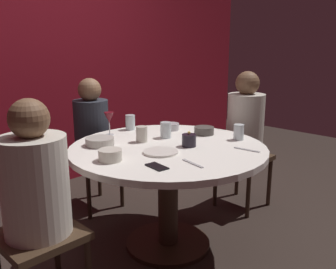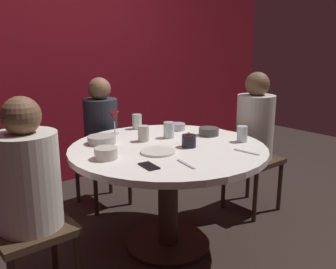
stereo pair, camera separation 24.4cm
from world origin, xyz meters
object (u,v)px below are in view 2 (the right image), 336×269
at_px(seated_diner_right, 255,127).
at_px(dinner_plate, 158,152).
at_px(bowl_small_white, 106,153).
at_px(cup_near_candle, 242,134).
at_px(dining_table, 168,168).
at_px(candle_holder, 189,141).
at_px(cup_by_right_diner, 169,130).
at_px(cell_phone, 149,166).
at_px(bowl_sauce_side, 102,140).
at_px(bowl_salad_center, 209,132).
at_px(wine_glass, 114,117).
at_px(bowl_serving_large, 177,127).
at_px(cup_by_left_diner, 137,122).
at_px(seated_diner_back, 101,128).
at_px(cup_center_front, 144,134).
at_px(seated_diner_left, 28,181).

height_order(seated_diner_right, dinner_plate, seated_diner_right).
xyz_separation_m(bowl_small_white, cup_near_candle, (0.94, -0.26, 0.02)).
distance_m(dining_table, bowl_small_white, 0.50).
distance_m(seated_diner_right, candle_holder, 0.85).
bearing_deg(dinner_plate, cup_by_right_diner, 40.17).
relative_size(cell_phone, bowl_sauce_side, 0.72).
bearing_deg(dining_table, seated_diner_right, 0.00).
bearing_deg(bowl_salad_center, cell_phone, -159.11).
bearing_deg(cup_near_candle, candle_holder, 160.09).
distance_m(wine_glass, bowl_salad_center, 0.72).
distance_m(dining_table, candle_holder, 0.24).
xyz_separation_m(bowl_serving_large, cup_by_left_diner, (-0.23, 0.24, 0.03)).
distance_m(seated_diner_back, bowl_serving_large, 0.70).
relative_size(bowl_sauce_side, cup_center_front, 1.75).
distance_m(bowl_salad_center, cup_near_candle, 0.28).
distance_m(seated_diner_right, wine_glass, 1.17).
xyz_separation_m(bowl_salad_center, bowl_small_white, (-0.89, -0.02, 0.01)).
distance_m(dinner_plate, bowl_serving_large, 0.64).
bearing_deg(wine_glass, dinner_plate, -94.90).
relative_size(dinner_plate, bowl_sauce_side, 1.15).
relative_size(dining_table, seated_diner_back, 1.17).
bearing_deg(candle_holder, cell_phone, -160.71).
height_order(candle_holder, cell_phone, candle_holder).
xyz_separation_m(seated_diner_left, dinner_plate, (0.79, -0.08, 0.03)).
distance_m(dining_table, cup_center_front, 0.30).
relative_size(bowl_serving_large, bowl_sauce_side, 0.66).
distance_m(bowl_small_white, cup_by_right_diner, 0.63).
bearing_deg(cup_center_front, bowl_small_white, -155.43).
height_order(dining_table, seated_diner_back, seated_diner_back).
bearing_deg(bowl_serving_large, dinner_plate, -141.74).
distance_m(cell_phone, bowl_small_white, 0.30).
height_order(bowl_salad_center, bowl_small_white, bowl_small_white).
xyz_separation_m(seated_diner_left, bowl_salad_center, (1.37, 0.04, 0.05)).
distance_m(bowl_small_white, bowl_sauce_side, 0.36).
relative_size(dining_table, cup_by_right_diner, 11.44).
distance_m(cell_phone, bowl_serving_large, 0.92).
bearing_deg(dinner_plate, seated_diner_back, 81.51).
bearing_deg(cup_center_front, bowl_serving_large, 15.02).
distance_m(seated_diner_left, dinner_plate, 0.80).
xyz_separation_m(dining_table, bowl_sauce_side, (-0.31, 0.34, 0.18)).
distance_m(bowl_sauce_side, cup_by_right_diner, 0.49).
distance_m(cup_near_candle, cup_by_left_diner, 0.87).
relative_size(cup_near_candle, cup_by_left_diner, 0.94).
bearing_deg(seated_diner_back, bowl_sauce_side, -28.70).
height_order(dinner_plate, cup_near_candle, cup_near_candle).
bearing_deg(dinner_plate, cell_phone, -138.53).
relative_size(candle_holder, cup_center_front, 0.94).
relative_size(seated_diner_back, cup_center_front, 10.28).
xyz_separation_m(candle_holder, dinner_plate, (-0.24, 0.03, -0.03)).
xyz_separation_m(bowl_sauce_side, cup_by_left_diner, (0.44, 0.21, 0.03)).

